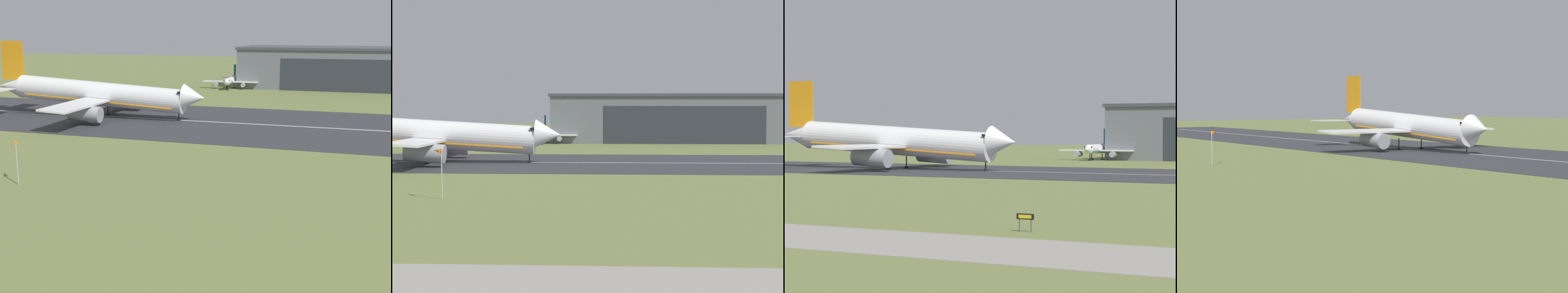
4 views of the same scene
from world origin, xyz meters
The scene contains 3 objects.
ground_plane centered at (0.00, 62.71, 0.00)m, with size 733.41×733.41×0.00m, color olive.
airplane_landing centered at (-58.55, 124.24, 5.66)m, with size 56.40×49.41×18.65m.
windsock_pole centered at (-41.41, 66.91, 5.65)m, with size 1.81×1.96×6.36m.
Camera 4 is at (90.80, 12.66, 11.63)m, focal length 70.00 mm.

